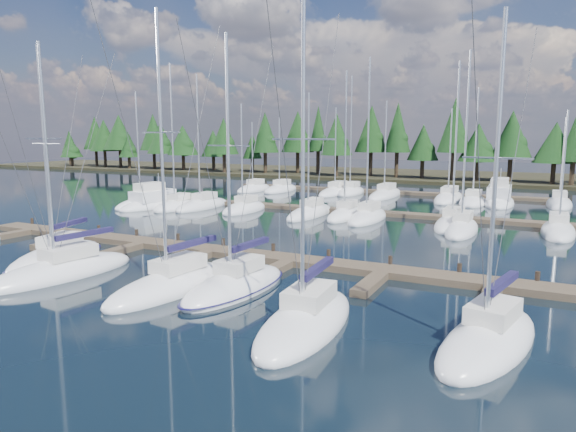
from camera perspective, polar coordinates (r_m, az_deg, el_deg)
The scene contains 14 objects.
ground at distance 46.00m, azimuth 0.41°, elevation -1.16°, with size 260.00×260.00×0.00m, color black.
far_shore at distance 102.93m, azimuth 15.29°, elevation 4.29°, with size 220.00×30.00×0.60m, color black.
main_dock at distance 35.27m, azimuth -8.67°, elevation -4.05°, with size 44.00×6.13×0.90m.
back_docks at distance 63.95m, azimuth 8.15°, elevation 1.78°, with size 50.00×21.80×0.40m.
front_sailboat_1 at distance 36.57m, azimuth -24.25°, elevation -4.15°, with size 4.98×9.30×14.31m.
front_sailboat_2 at distance 32.62m, azimuth -23.70°, elevation -5.64°, with size 4.13×9.51×13.85m.
front_sailboat_3 at distance 27.94m, azimuth -12.60°, elevation -7.44°, with size 3.58×9.21×14.93m.
front_sailboat_4 at distance 27.22m, azimuth -5.85°, elevation -7.72°, with size 3.49×8.48×13.75m.
front_sailboat_5 at distance 22.16m, azimuth 2.03°, elevation -11.61°, with size 3.52×8.75×14.39m.
front_sailboat_6 at distance 21.70m, azimuth 21.40°, elevation -12.71°, with size 4.37×8.45×13.21m.
back_sailboat_rows at distance 60.18m, azimuth 6.97°, elevation 1.42°, with size 45.57×32.14×16.82m.
motor_yacht_left at distance 60.20m, azimuth -14.77°, elevation 1.43°, with size 4.06×9.54×4.64m.
motor_yacht_right at distance 65.74m, azimuth 22.39°, elevation 1.70°, with size 3.83×10.40×5.15m.
tree_line at distance 93.57m, azimuth 12.89°, elevation 8.36°, with size 186.13×11.93×13.72m.
Camera 1 is at (19.89, -10.69, 8.07)m, focal length 32.00 mm.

